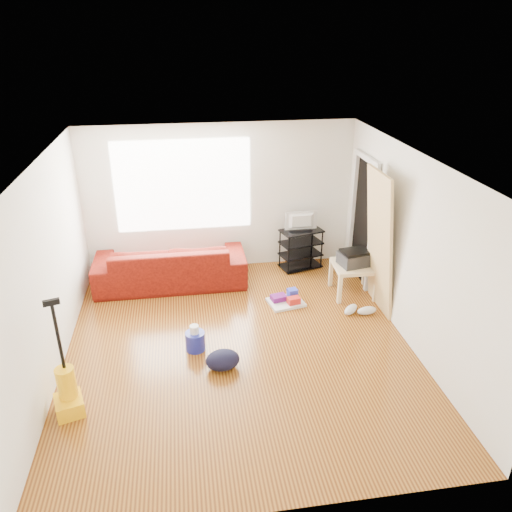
{
  "coord_description": "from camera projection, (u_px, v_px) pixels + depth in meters",
  "views": [
    {
      "loc": [
        -0.62,
        -5.47,
        3.91
      ],
      "look_at": [
        0.32,
        0.6,
        1.04
      ],
      "focal_mm": 35.0,
      "sensor_mm": 36.0,
      "label": 1
    }
  ],
  "objects": [
    {
      "name": "tv",
      "position": [
        302.0,
        221.0,
        8.45
      ],
      "size": [
        0.55,
        0.07,
        0.32
      ],
      "primitive_type": "imported",
      "rotation": [
        0.0,
        0.0,
        3.14
      ],
      "color": "black",
      "rests_on": "tv_stand"
    },
    {
      "name": "tv_stand",
      "position": [
        301.0,
        248.0,
        8.66
      ],
      "size": [
        0.78,
        0.57,
        0.7
      ],
      "rotation": [
        0.0,
        0.0,
        0.26
      ],
      "color": "black",
      "rests_on": "ground"
    },
    {
      "name": "backpack",
      "position": [
        223.0,
        368.0,
        6.24
      ],
      "size": [
        0.48,
        0.41,
        0.24
      ],
      "primitive_type": "ellipsoid",
      "rotation": [
        0.0,
        0.0,
        0.17
      ],
      "color": "black",
      "rests_on": "ground"
    },
    {
      "name": "toilet_paper",
      "position": [
        195.0,
        338.0,
        6.51
      ],
      "size": [
        0.12,
        0.12,
        0.11
      ],
      "primitive_type": "cylinder",
      "color": "white",
      "rests_on": "bucket"
    },
    {
      "name": "bucket",
      "position": [
        196.0,
        349.0,
        6.59
      ],
      "size": [
        0.32,
        0.32,
        0.26
      ],
      "primitive_type": "cylinder",
      "rotation": [
        0.0,
        0.0,
        0.27
      ],
      "color": "#1A2296",
      "rests_on": "ground"
    },
    {
      "name": "side_table",
      "position": [
        354.0,
        269.0,
        7.78
      ],
      "size": [
        0.65,
        0.65,
        0.51
      ],
      "rotation": [
        0.0,
        0.0,
        -0.05
      ],
      "color": "beige",
      "rests_on": "ground"
    },
    {
      "name": "door_panel",
      "position": [
        372.0,
        306.0,
        7.59
      ],
      "size": [
        0.26,
        0.85,
        2.11
      ],
      "primitive_type": "cube",
      "rotation": [
        0.0,
        -0.1,
        0.0
      ],
      "color": "tan",
      "rests_on": "ground"
    },
    {
      "name": "vacuum",
      "position": [
        68.0,
        392.0,
        5.44
      ],
      "size": [
        0.37,
        0.4,
        1.39
      ],
      "rotation": [
        0.0,
        0.0,
        0.3
      ],
      "color": "#FFB70B",
      "rests_on": "ground"
    },
    {
      "name": "printer",
      "position": [
        355.0,
        258.0,
        7.7
      ],
      "size": [
        0.52,
        0.43,
        0.24
      ],
      "rotation": [
        0.0,
        0.0,
        0.19
      ],
      "color": "#252628",
      "rests_on": "side_table"
    },
    {
      "name": "room",
      "position": [
        242.0,
        257.0,
        6.25
      ],
      "size": [
        4.51,
        5.01,
        2.51
      ],
      "color": "#52260D",
      "rests_on": "ground"
    },
    {
      "name": "sofa",
      "position": [
        172.0,
        283.0,
        8.26
      ],
      "size": [
        2.42,
        0.95,
        0.71
      ],
      "primitive_type": "imported",
      "rotation": [
        0.0,
        0.0,
        3.14
      ],
      "color": "#320604",
      "rests_on": "ground"
    },
    {
      "name": "cleaning_tray",
      "position": [
        287.0,
        300.0,
        7.65
      ],
      "size": [
        0.59,
        0.51,
        0.19
      ],
      "rotation": [
        0.0,
        0.0,
        0.21
      ],
      "color": "silver",
      "rests_on": "ground"
    },
    {
      "name": "sneakers",
      "position": [
        359.0,
        310.0,
        7.37
      ],
      "size": [
        0.54,
        0.3,
        0.12
      ],
      "rotation": [
        0.0,
        0.0,
        0.31
      ],
      "color": "silver",
      "rests_on": "ground"
    }
  ]
}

